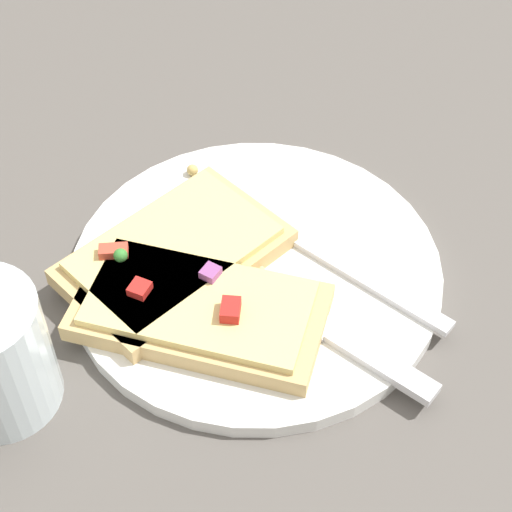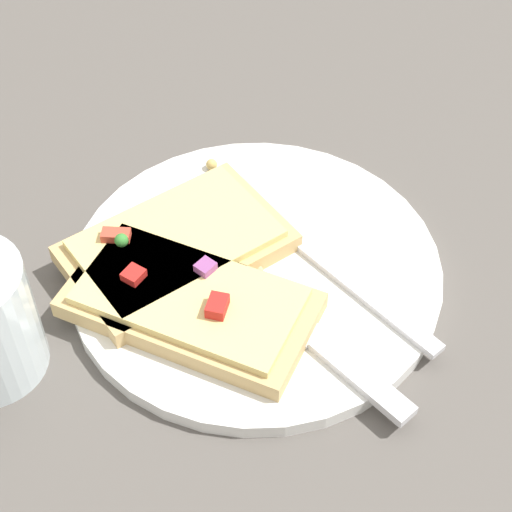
# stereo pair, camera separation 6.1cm
# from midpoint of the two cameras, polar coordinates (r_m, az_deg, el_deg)

# --- Properties ---
(ground_plane) EXTENTS (4.00, 4.00, 0.00)m
(ground_plane) POSITION_cam_midpoint_polar(r_m,az_deg,el_deg) (0.63, 2.78, -1.49)
(ground_plane) COLOR #56514C
(plate) EXTENTS (0.27, 0.27, 0.01)m
(plate) POSITION_cam_midpoint_polar(r_m,az_deg,el_deg) (0.62, 2.80, -1.13)
(plate) COLOR white
(plate) RESTS_ON ground
(fork) EXTENTS (0.22, 0.11, 0.01)m
(fork) POSITION_cam_midpoint_polar(r_m,az_deg,el_deg) (0.63, 6.02, 0.55)
(fork) COLOR silver
(fork) RESTS_ON plate
(knife) EXTENTS (0.20, 0.10, 0.01)m
(knife) POSITION_cam_midpoint_polar(r_m,az_deg,el_deg) (0.58, 6.47, -5.27)
(knife) COLOR silver
(knife) RESTS_ON plate
(pizza_slice_main) EXTENTS (0.14, 0.18, 0.03)m
(pizza_slice_main) POSITION_cam_midpoint_polar(r_m,az_deg,el_deg) (0.62, -2.56, 0.54)
(pizza_slice_main) COLOR tan
(pizza_slice_main) RESTS_ON plate
(pizza_slice_corner) EXTENTS (0.18, 0.18, 0.03)m
(pizza_slice_corner) POSITION_cam_midpoint_polar(r_m,az_deg,el_deg) (0.58, -1.42, -3.29)
(pizza_slice_corner) COLOR tan
(pizza_slice_corner) RESTS_ON plate
(crumb_scatter) EXTENTS (0.12, 0.11, 0.01)m
(crumb_scatter) POSITION_cam_midpoint_polar(r_m,az_deg,el_deg) (0.64, -1.15, 1.73)
(crumb_scatter) COLOR tan
(crumb_scatter) RESTS_ON plate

